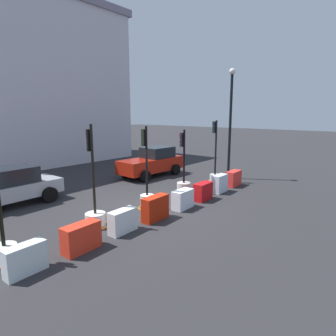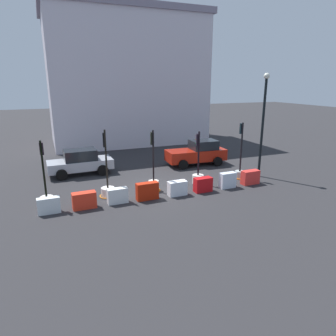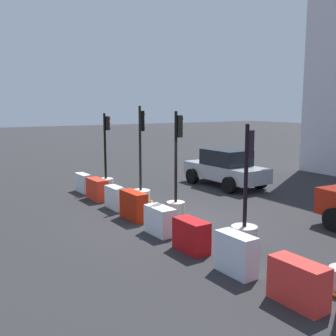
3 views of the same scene
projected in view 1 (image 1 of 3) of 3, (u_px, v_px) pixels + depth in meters
The scene contains 18 objects.
ground_plane at pixel (147, 207), 12.27m from camera, with size 120.00×120.00×0.00m, color #2A292B.
traffic_light_0 at pixel (4, 244), 7.74m from camera, with size 0.91×0.91×3.28m.
traffic_light_1 at pixel (95, 213), 10.13m from camera, with size 0.92×0.92×3.59m.
traffic_light_2 at pixel (147, 194), 12.00m from camera, with size 0.77×0.77×3.44m.
traffic_light_3 at pixel (184, 182), 14.38m from camera, with size 0.68×0.68×3.15m.
traffic_light_4 at pixel (215, 171), 16.57m from camera, with size 0.84×0.84×3.54m.
construction_barrier_0 at pixel (25, 259), 7.17m from camera, with size 1.02×0.40×0.77m.
construction_barrier_1 at pixel (81, 237), 8.37m from camera, with size 1.14×0.51×0.81m.
construction_barrier_2 at pixel (123, 221), 9.65m from camera, with size 1.04×0.43×0.78m.
construction_barrier_3 at pixel (155, 208), 10.77m from camera, with size 1.17×0.45×0.91m.
construction_barrier_4 at pixel (183, 199), 12.06m from camera, with size 1.03×0.51×0.79m.
construction_barrier_5 at pixel (203, 191), 13.24m from camera, with size 1.02×0.51×0.80m.
construction_barrier_6 at pixel (220, 184), 14.49m from camera, with size 0.97×0.45×0.90m.
construction_barrier_7 at pixel (233, 178), 15.77m from camera, with size 1.10×0.50×0.83m.
car_silver_hatchback at pixel (10, 187), 12.37m from camera, with size 4.18×2.15×1.66m.
car_red_compact at pixel (152, 162), 18.22m from camera, with size 4.42×2.21×1.80m.
building_main_facade at pixel (24, 83), 22.50m from camera, with size 15.16×8.79×12.43m.
street_lamp_post at pixel (231, 115), 16.92m from camera, with size 0.36×0.36×6.44m.
Camera 1 is at (-8.53, -8.09, 3.98)m, focal length 30.87 mm.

